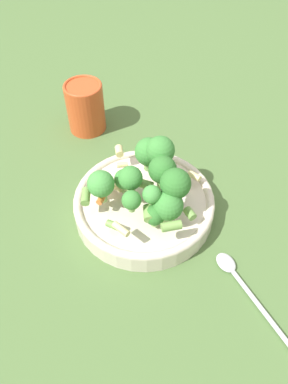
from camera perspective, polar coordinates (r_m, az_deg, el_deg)
The scene contains 5 objects.
ground_plane at distance 0.65m, azimuth 0.00°, elevation -3.01°, with size 3.00×3.00×0.00m, color #4C6B38.
bowl at distance 0.63m, azimuth 0.00°, elevation -1.81°, with size 0.23×0.23×0.04m.
pasta_salad at distance 0.58m, azimuth 0.98°, elevation 2.18°, with size 0.20×0.18×0.09m.
cup at distance 0.78m, azimuth -8.92°, elevation 12.74°, with size 0.08×0.08×0.10m.
spoon at distance 0.58m, azimuth 14.94°, elevation -13.61°, with size 0.14×0.16×0.01m.
Camera 1 is at (-0.37, -0.14, 0.51)m, focal length 35.00 mm.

